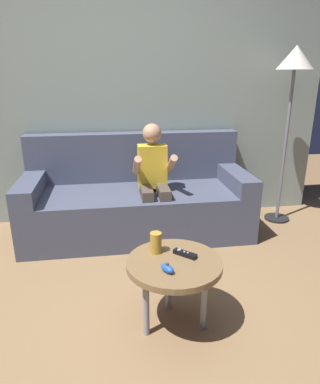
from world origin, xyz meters
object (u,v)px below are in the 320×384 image
object	(u,v)px
couch	(137,200)
floor_lamp	(294,72)
person_seated_on_couch	(154,177)
game_remote_black_near_edge	(185,254)
coffee_table	(174,268)
nunchuk_blue	(168,268)
soda_can	(156,243)

from	to	relation	value
couch	floor_lamp	world-z (taller)	floor_lamp
couch	person_seated_on_couch	xyz separation A→B (m)	(0.13, -0.19, 0.27)
game_remote_black_near_edge	couch	bearing A→B (deg)	97.21
coffee_table	game_remote_black_near_edge	world-z (taller)	game_remote_black_near_edge
coffee_table	floor_lamp	world-z (taller)	floor_lamp
coffee_table	game_remote_black_near_edge	xyz separation A→B (m)	(0.07, 0.04, 0.06)
nunchuk_blue	soda_can	size ratio (longest dim) A/B	0.82
couch	nunchuk_blue	bearing A→B (deg)	-88.54
coffee_table	soda_can	bearing A→B (deg)	129.18
couch	game_remote_black_near_edge	size ratio (longest dim) A/B	15.64
person_seated_on_couch	coffee_table	xyz separation A→B (m)	(-0.04, -1.14, -0.19)
couch	person_seated_on_couch	size ratio (longest dim) A/B	1.98
person_seated_on_couch	nunchuk_blue	bearing A→B (deg)	-94.39
person_seated_on_couch	nunchuk_blue	xyz separation A→B (m)	(-0.10, -1.24, -0.12)
couch	coffee_table	xyz separation A→B (m)	(0.09, -1.32, 0.08)
nunchuk_blue	soda_can	xyz separation A→B (m)	(-0.03, 0.21, 0.04)
person_seated_on_couch	game_remote_black_near_edge	bearing A→B (deg)	-88.42
person_seated_on_couch	nunchuk_blue	size ratio (longest dim) A/B	10.01
floor_lamp	person_seated_on_couch	bearing A→B (deg)	-169.92
coffee_table	game_remote_black_near_edge	size ratio (longest dim) A/B	4.17
coffee_table	game_remote_black_near_edge	bearing A→B (deg)	32.06
person_seated_on_couch	floor_lamp	distance (m)	1.55
game_remote_black_near_edge	soda_can	size ratio (longest dim) A/B	1.04
couch	nunchuk_blue	size ratio (longest dim) A/B	19.80
couch	soda_can	distance (m)	1.23
game_remote_black_near_edge	floor_lamp	size ratio (longest dim) A/B	0.08
floor_lamp	couch	bearing A→B (deg)	-178.29
couch	game_remote_black_near_edge	bearing A→B (deg)	-82.79
nunchuk_blue	coffee_table	bearing A→B (deg)	61.44
floor_lamp	nunchuk_blue	bearing A→B (deg)	-133.13
couch	nunchuk_blue	world-z (taller)	couch
game_remote_black_near_edge	floor_lamp	world-z (taller)	floor_lamp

